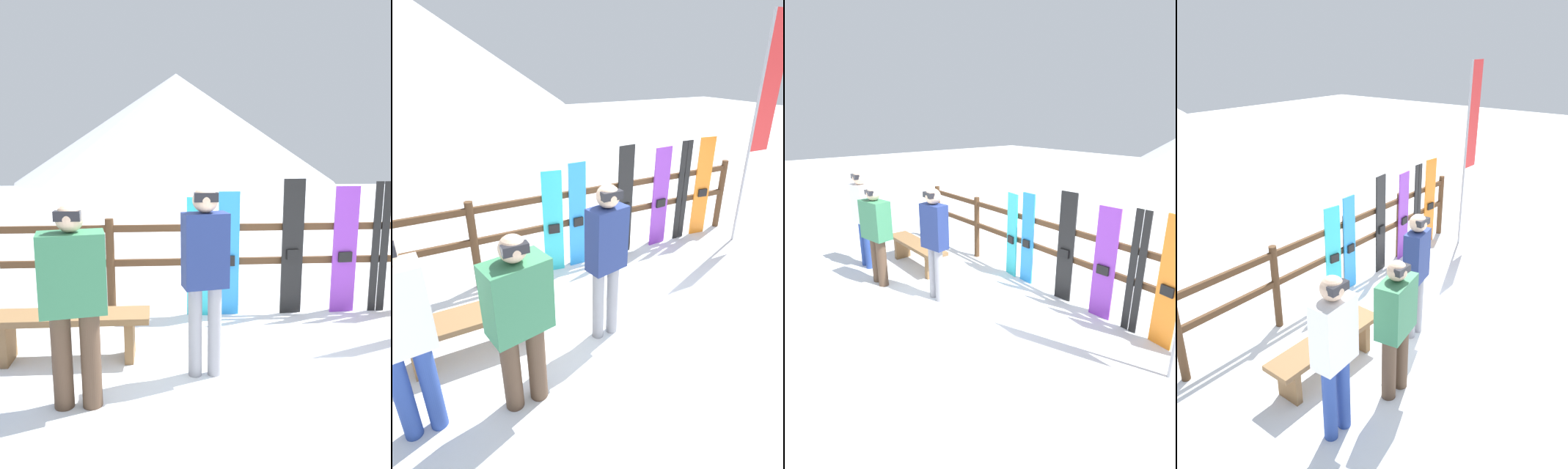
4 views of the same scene
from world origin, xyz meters
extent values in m
plane|color=white|center=(0.00, 0.00, 0.00)|extent=(40.00, 40.00, 0.00)
cylinder|color=#4C331E|center=(-2.70, 1.67, 0.57)|extent=(0.10, 0.10, 1.15)
cylinder|color=#4C331E|center=(-1.35, 1.67, 0.57)|extent=(0.10, 0.10, 1.15)
cylinder|color=#4C331E|center=(0.00, 1.67, 0.57)|extent=(0.10, 0.10, 1.15)
cylinder|color=#4C331E|center=(1.35, 1.67, 0.57)|extent=(0.10, 0.10, 1.15)
cube|color=#4C331E|center=(0.00, 1.67, 0.63)|extent=(5.39, 0.05, 0.08)
cube|color=#4C331E|center=(0.00, 1.67, 1.03)|extent=(5.39, 0.05, 0.08)
cube|color=brown|center=(-1.61, 0.54, 0.42)|extent=(1.49, 0.36, 0.06)
cube|color=brown|center=(-2.17, 0.54, 0.20)|extent=(0.08, 0.29, 0.39)
cube|color=brown|center=(-1.06, 0.54, 0.20)|extent=(0.08, 0.29, 0.39)
cylinder|color=#4C3828|center=(-1.50, -0.24, 0.38)|extent=(0.15, 0.15, 0.75)
cylinder|color=#4C3828|center=(-1.28, -0.24, 0.38)|extent=(0.15, 0.15, 0.75)
cube|color=#33724C|center=(-1.39, -0.24, 1.05)|extent=(0.51, 0.34, 0.60)
sphere|color=#D8B293|center=(-1.39, -0.24, 1.45)|extent=(0.20, 0.20, 0.20)
cube|color=black|center=(-1.39, -0.31, 1.48)|extent=(0.18, 0.07, 0.07)
cylinder|color=gray|center=(-0.47, 0.18, 0.40)|extent=(0.12, 0.12, 0.79)
cylinder|color=gray|center=(-0.31, 0.18, 0.40)|extent=(0.12, 0.12, 0.79)
cube|color=navy|center=(-0.39, 0.18, 1.11)|extent=(0.40, 0.27, 0.63)
sphere|color=#D8B293|center=(-0.39, 0.18, 1.53)|extent=(0.21, 0.21, 0.21)
cube|color=black|center=(-0.39, 0.12, 1.56)|extent=(0.19, 0.08, 0.08)
cylinder|color=navy|center=(-2.27, -0.14, 0.41)|extent=(0.13, 0.13, 0.82)
cylinder|color=navy|center=(-2.08, -0.14, 0.41)|extent=(0.13, 0.13, 0.82)
cube|color=white|center=(-2.18, -0.14, 1.14)|extent=(0.43, 0.26, 0.65)
sphere|color=#D8B293|center=(-2.18, -0.14, 1.58)|extent=(0.22, 0.22, 0.22)
cube|color=black|center=(-2.18, -0.21, 1.61)|extent=(0.20, 0.08, 0.08)
cube|color=#2DBFCC|center=(-0.34, 1.62, 0.70)|extent=(0.26, 0.07, 1.39)
cube|color=black|center=(-0.34, 1.59, 0.63)|extent=(0.15, 0.05, 0.12)
cube|color=#288CE0|center=(0.01, 1.62, 0.73)|extent=(0.24, 0.03, 1.45)
cube|color=black|center=(0.01, 1.59, 0.65)|extent=(0.13, 0.03, 0.12)
cube|color=black|center=(0.76, 1.62, 0.80)|extent=(0.26, 0.05, 1.59)
cube|color=black|center=(0.76, 1.59, 0.72)|extent=(0.14, 0.04, 0.12)
cube|color=purple|center=(1.38, 1.62, 0.75)|extent=(0.30, 0.05, 1.51)
cube|color=black|center=(1.38, 1.59, 0.68)|extent=(0.16, 0.04, 0.12)
cube|color=black|center=(1.76, 1.62, 0.78)|extent=(0.09, 0.02, 1.56)
cube|color=black|center=(1.86, 1.62, 0.78)|extent=(0.09, 0.02, 1.56)
cube|color=orange|center=(2.20, 1.62, 0.79)|extent=(0.28, 0.05, 1.57)
cube|color=black|center=(2.20, 1.59, 0.71)|extent=(0.15, 0.05, 0.12)
camera|label=1|loc=(-0.72, -3.48, 1.95)|focal=35.00mm
camera|label=2|loc=(-1.96, -2.43, 2.62)|focal=28.00mm
camera|label=3|loc=(3.78, -2.31, 2.58)|focal=28.00mm
camera|label=4|loc=(-4.56, -2.48, 3.48)|focal=35.00mm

